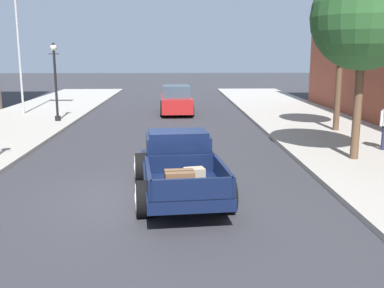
# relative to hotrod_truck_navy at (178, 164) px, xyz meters

# --- Properties ---
(ground_plane) EXTENTS (140.00, 140.00, 0.00)m
(ground_plane) POSITION_rel_hotrod_truck_navy_xyz_m (-0.65, -0.25, -0.75)
(ground_plane) COLOR #333338
(hotrod_truck_navy) EXTENTS (2.50, 5.05, 1.58)m
(hotrod_truck_navy) POSITION_rel_hotrod_truck_navy_xyz_m (0.00, 0.00, 0.00)
(hotrod_truck_navy) COLOR #0F1938
(hotrod_truck_navy) RESTS_ON ground
(car_background_red) EXTENTS (1.98, 4.36, 1.65)m
(car_background_red) POSITION_rel_hotrod_truck_navy_xyz_m (-0.06, 15.01, 0.01)
(car_background_red) COLOR #AD1E1E
(car_background_red) RESTS_ON ground
(street_lamp_far) EXTENTS (0.50, 0.32, 3.85)m
(street_lamp_far) POSITION_rel_hotrod_truck_navy_xyz_m (-6.00, 11.49, 1.63)
(street_lamp_far) COLOR black
(street_lamp_far) RESTS_ON sidewalk_left
(flagpole) EXTENTS (1.74, 0.16, 9.16)m
(flagpole) POSITION_rel_hotrod_truck_navy_xyz_m (-8.42, 14.33, 5.02)
(flagpole) COLOR #B2B2B7
(flagpole) RESTS_ON sidewalk_left
(street_tree_nearest) EXTENTS (3.21, 3.21, 6.00)m
(street_tree_nearest) POSITION_rel_hotrod_truck_navy_xyz_m (5.66, 2.92, 3.77)
(street_tree_nearest) COLOR brown
(street_tree_nearest) RESTS_ON sidewalk_right
(street_tree_second) EXTENTS (2.58, 2.58, 5.83)m
(street_tree_second) POSITION_rel_hotrod_truck_navy_xyz_m (6.96, 8.29, 3.90)
(street_tree_second) COLOR brown
(street_tree_second) RESTS_ON sidewalk_right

